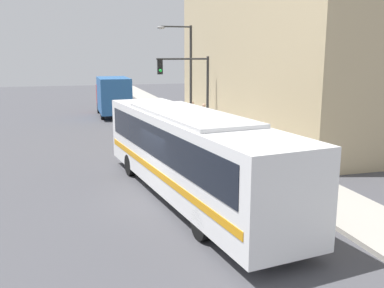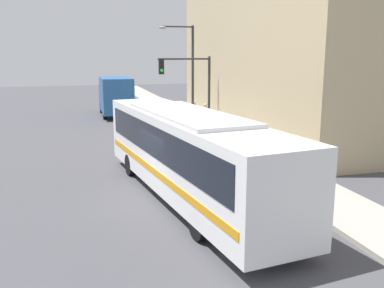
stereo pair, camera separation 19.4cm
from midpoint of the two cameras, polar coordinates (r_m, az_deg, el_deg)
name	(u,v)px [view 2 (the right image)]	position (r m, az deg, el deg)	size (l,w,h in m)	color
ground_plane	(161,200)	(15.86, -3.85, -7.43)	(120.00, 120.00, 0.00)	#47474C
sidewalk	(181,116)	(36.13, -1.26, 3.71)	(2.60, 70.00, 0.16)	#A8A399
building_facade	(273,42)	(29.74, 10.89, 13.16)	(6.00, 22.09, 11.98)	tan
city_bus	(187,150)	(15.46, -0.25, -0.75)	(4.18, 12.72, 3.23)	white
delivery_truck	(115,95)	(37.17, -10.05, 6.41)	(2.44, 6.79, 3.31)	#265999
fire_hydrant	(236,146)	(22.31, 6.09, -0.33)	(0.22, 0.29, 0.76)	#999999
traffic_light_pole	(191,82)	(26.36, 0.08, 8.29)	(3.28, 0.35, 4.94)	#2D2D2D
parking_meter	(215,126)	(25.32, 3.33, 2.41)	(0.14, 0.14, 1.35)	#2D2D2D
street_lamp	(188,67)	(30.57, -0.31, 10.22)	(2.49, 0.28, 7.02)	#2D2D2D
pedestrian_near_corner	(194,113)	(31.21, 0.49, 4.17)	(0.34, 0.34, 1.71)	#23283D
pedestrian_mid_block	(205,117)	(28.73, 1.99, 3.64)	(0.34, 0.34, 1.84)	#23283D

